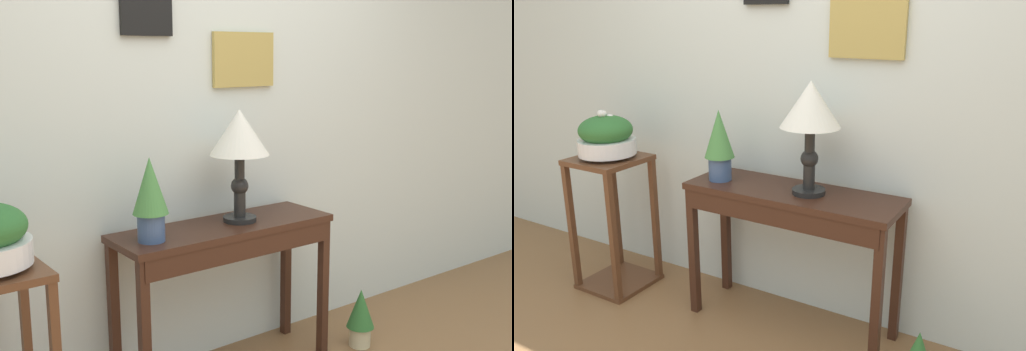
% 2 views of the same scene
% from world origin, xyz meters
% --- Properties ---
extents(back_wall_with_art, '(9.00, 0.13, 2.80)m').
position_xyz_m(back_wall_with_art, '(0.00, 1.53, 1.40)').
color(back_wall_with_art, silver).
rests_on(back_wall_with_art, ground).
extents(console_table, '(1.13, 0.38, 0.78)m').
position_xyz_m(console_table, '(-0.03, 1.23, 0.66)').
color(console_table, '#381E14').
rests_on(console_table, ground).
extents(table_lamp, '(0.30, 0.30, 0.56)m').
position_xyz_m(table_lamp, '(0.07, 1.26, 1.20)').
color(table_lamp, black).
rests_on(table_lamp, console_table).
extents(potted_plant_on_console, '(0.16, 0.16, 0.38)m').
position_xyz_m(potted_plant_on_console, '(-0.45, 1.22, 1.00)').
color(potted_plant_on_console, '#3D5684').
rests_on(potted_plant_on_console, console_table).
extents(potted_plant_floor, '(0.15, 0.15, 0.34)m').
position_xyz_m(potted_plant_floor, '(0.73, 1.03, 0.19)').
color(potted_plant_floor, beige).
rests_on(potted_plant_floor, ground).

